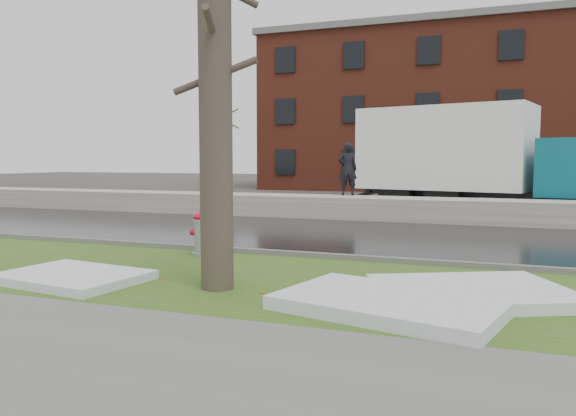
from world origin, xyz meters
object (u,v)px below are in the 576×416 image
(box_truck, at_px, (478,157))
(worker, at_px, (348,169))
(fire_hydrant, at_px, (201,232))
(tree, at_px, (215,81))

(box_truck, height_order, worker, box_truck)
(fire_hydrant, distance_m, box_truck, 13.01)
(fire_hydrant, xyz_separation_m, box_truck, (4.90, 11.95, 1.55))
(box_truck, relative_size, worker, 6.56)
(fire_hydrant, relative_size, worker, 0.51)
(tree, height_order, box_truck, tree)
(box_truck, bearing_deg, fire_hydrant, -98.93)
(fire_hydrant, distance_m, worker, 9.02)
(box_truck, xyz_separation_m, worker, (-4.17, -3.04, -0.43))
(tree, distance_m, box_truck, 14.81)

